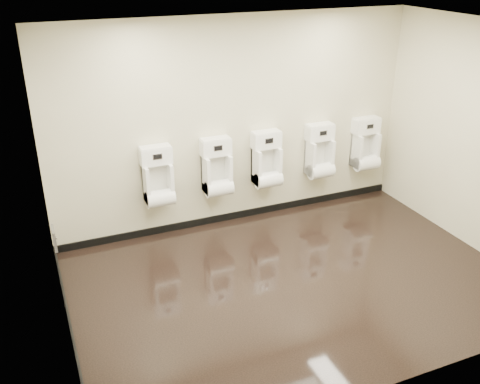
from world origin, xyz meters
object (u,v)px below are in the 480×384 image
Objects in this scene: urinal_4 at (366,148)px; urinal_0 at (158,181)px; urinal_2 at (267,163)px; urinal_1 at (217,171)px; urinal_3 at (320,155)px; access_panel at (54,238)px.

urinal_0 is at bearing 180.00° from urinal_4.
urinal_2 is at bearing 180.00° from urinal_4.
urinal_1 is 1.00× the size of urinal_4.
urinal_4 is at bearing 0.00° from urinal_2.
urinal_0 is 1.00× the size of urinal_3.
urinal_1 and urinal_2 have the same top height.
urinal_2 is at bearing 0.00° from urinal_1.
urinal_0 is at bearing 180.00° from urinal_1.
access_panel is at bearing -173.64° from urinal_3.
urinal_0 is at bearing 17.07° from access_panel.
urinal_1 is at bearing 0.00° from urinal_0.
access_panel is at bearing -162.93° from urinal_0.
access_panel is 2.93m from urinal_2.
urinal_0 is 0.80m from urinal_1.
urinal_2 and urinal_3 have the same top height.
urinal_4 is (4.50, 0.41, 0.32)m from access_panel.
urinal_2 is at bearing 8.19° from access_panel.
access_panel is 3.75m from urinal_3.
urinal_4 is at bearing 0.00° from urinal_1.
urinal_3 is 1.00× the size of urinal_4.
urinal_1 and urinal_4 have the same top height.
urinal_1 is 0.73m from urinal_2.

